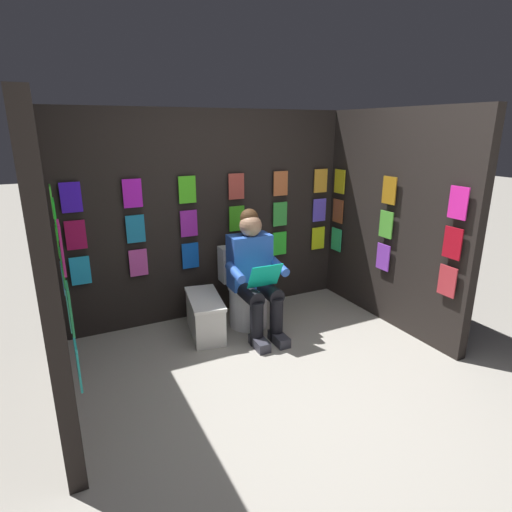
{
  "coord_description": "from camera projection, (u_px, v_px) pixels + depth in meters",
  "views": [
    {
      "loc": [
        1.48,
        2.06,
        1.92
      ],
      "look_at": [
        -0.07,
        -1.04,
        0.85
      ],
      "focal_mm": 29.48,
      "sensor_mm": 36.0,
      "label": 1
    }
  ],
  "objects": [
    {
      "name": "ground_plane",
      "position": [
        312.0,
        411.0,
        2.96
      ],
      "size": [
        30.0,
        30.0,
        0.0
      ],
      "primitive_type": "plane",
      "color": "#9E998E"
    },
    {
      "name": "display_wall_back",
      "position": [
        210.0,
        216.0,
        4.3
      ],
      "size": [
        3.06,
        0.14,
        2.09
      ],
      "color": "black",
      "rests_on": "ground"
    },
    {
      "name": "display_wall_left",
      "position": [
        393.0,
        220.0,
        4.11
      ],
      "size": [
        0.14,
        1.89,
        2.09
      ],
      "color": "black",
      "rests_on": "ground"
    },
    {
      "name": "display_wall_right",
      "position": [
        48.0,
        264.0,
        2.8
      ],
      "size": [
        0.14,
        1.89,
        2.09
      ],
      "color": "black",
      "rests_on": "ground"
    },
    {
      "name": "toilet",
      "position": [
        245.0,
        292.0,
        4.23
      ],
      "size": [
        0.41,
        0.56,
        0.77
      ],
      "rotation": [
        0.0,
        0.0,
        -0.03
      ],
      "color": "white",
      "rests_on": "ground"
    },
    {
      "name": "person_reading",
      "position": [
        255.0,
        273.0,
        3.95
      ],
      "size": [
        0.53,
        0.69,
        1.19
      ],
      "rotation": [
        0.0,
        0.0,
        -0.03
      ],
      "color": "blue",
      "rests_on": "ground"
    },
    {
      "name": "comic_longbox_near",
      "position": [
        205.0,
        316.0,
        4.01
      ],
      "size": [
        0.4,
        0.69,
        0.38
      ],
      "rotation": [
        0.0,
        0.0,
        -0.17
      ],
      "color": "white",
      "rests_on": "ground"
    }
  ]
}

